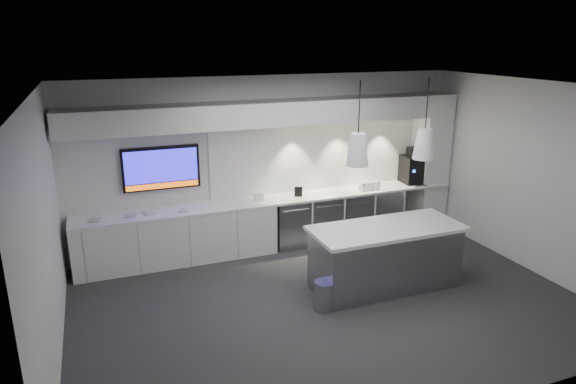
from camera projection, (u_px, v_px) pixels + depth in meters
name	position (u px, v px, depth m)	size (l,w,h in m)	color
floor	(328.00, 302.00, 7.30)	(7.00, 7.00, 0.00)	#303033
ceiling	(334.00, 88.00, 6.43)	(7.00, 7.00, 0.00)	black
wall_back	(270.00, 161.00, 9.10)	(7.00, 7.00, 0.00)	white
wall_front	(451.00, 281.00, 4.64)	(7.00, 7.00, 0.00)	white
wall_left	(45.00, 237.00, 5.67)	(7.00, 7.00, 0.00)	white
wall_right	(532.00, 177.00, 8.07)	(7.00, 7.00, 0.00)	white
back_counter	(276.00, 200.00, 8.99)	(6.80, 0.65, 0.04)	white
left_base_cabinets	(178.00, 237.00, 8.52)	(3.30, 0.63, 0.86)	white
fridge_unit_a	(290.00, 222.00, 9.21)	(0.60, 0.61, 0.85)	gray
fridge_unit_b	(321.00, 218.00, 9.43)	(0.60, 0.61, 0.85)	gray
fridge_unit_c	(352.00, 214.00, 9.64)	(0.60, 0.61, 0.85)	gray
fridge_unit_d	(381.00, 210.00, 9.86)	(0.60, 0.61, 0.85)	gray
backsplash	(331.00, 153.00, 9.48)	(4.60, 0.03, 1.30)	white
soffit	(275.00, 113.00, 8.57)	(6.90, 0.60, 0.40)	white
column	(430.00, 161.00, 9.99)	(0.55, 0.55, 2.60)	white
wall_tv	(161.00, 168.00, 8.38)	(1.25, 0.07, 0.72)	black
island	(385.00, 256.00, 7.63)	(2.26, 0.97, 0.96)	gray
bin	(324.00, 295.00, 7.07)	(0.29, 0.29, 0.41)	gray
coffee_machine	(413.00, 168.00, 9.89)	(0.41, 0.57, 0.70)	black
sign_black	(298.00, 192.00, 9.07)	(0.14, 0.02, 0.18)	black
sign_white	(259.00, 198.00, 8.81)	(0.18, 0.02, 0.14)	white
cup_cluster	(369.00, 186.00, 9.49)	(0.39, 0.18, 0.16)	white
tray_a	(95.00, 220.00, 7.88)	(0.16, 0.16, 0.03)	#BBBBBB
tray_b	(131.00, 216.00, 8.10)	(0.16, 0.16, 0.03)	#BBBBBB
tray_c	(149.00, 213.00, 8.21)	(0.16, 0.16, 0.03)	#BBBBBB
tray_d	(183.00, 211.00, 8.33)	(0.16, 0.16, 0.03)	#BBBBBB
pendant_left	(358.00, 149.00, 6.96)	(0.31, 0.31, 1.14)	white
pendant_right	(424.00, 144.00, 7.33)	(0.31, 0.31, 1.14)	white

